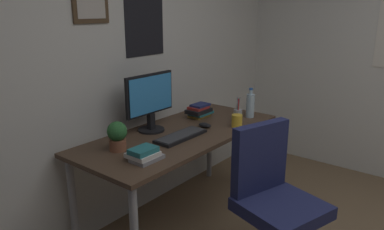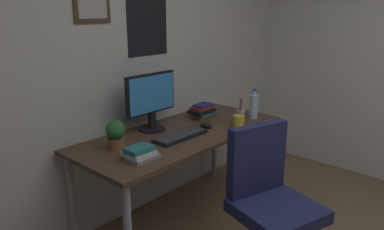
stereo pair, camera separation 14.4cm
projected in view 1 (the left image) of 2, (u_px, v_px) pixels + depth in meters
wall_back at (110, 56)px, 2.66m from camera, size 4.40×0.10×2.60m
desk at (182, 141)px, 2.78m from camera, size 1.68×0.72×0.74m
office_chair at (272, 193)px, 2.28m from camera, size 0.58×0.59×0.95m
monitor at (150, 100)px, 2.72m from camera, size 0.46×0.20×0.43m
keyboard at (181, 136)px, 2.63m from camera, size 0.43×0.15×0.03m
computer_mouse at (205, 125)px, 2.86m from camera, size 0.06×0.11×0.04m
water_bottle at (250, 105)px, 3.11m from camera, size 0.07×0.07×0.25m
coffee_mug_near at (237, 121)px, 2.86m from camera, size 0.12×0.08×0.10m
potted_plant at (117, 135)px, 2.37m from camera, size 0.13×0.13×0.20m
pen_cup at (238, 114)px, 3.02m from camera, size 0.07×0.07×0.20m
book_stack_left at (144, 154)px, 2.23m from camera, size 0.20×0.16×0.08m
book_stack_right at (199, 111)px, 3.12m from camera, size 0.23×0.14×0.11m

